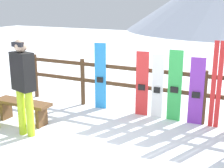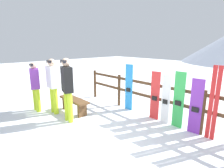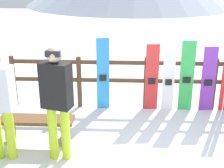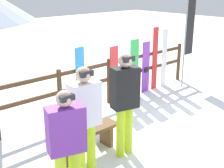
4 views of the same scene
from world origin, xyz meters
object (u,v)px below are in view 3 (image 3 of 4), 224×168
object	(u,v)px
snowboard_white	(169,79)
snowboard_green	(187,76)
snowboard_purple	(208,79)
bench	(37,125)
snowboard_blue	(103,74)
snowboard_red	(152,78)
person_black	(57,96)

from	to	relation	value
snowboard_white	snowboard_green	size ratio (longest dim) A/B	0.92
snowboard_white	snowboard_purple	xyz separation A→B (m)	(0.80, 0.00, 0.00)
bench	snowboard_white	xyz separation A→B (m)	(2.35, 1.46, 0.34)
snowboard_purple	snowboard_blue	bearing A→B (deg)	180.00
bench	snowboard_green	size ratio (longest dim) A/B	0.84
snowboard_blue	snowboard_red	bearing A→B (deg)	-0.01
bench	person_black	size ratio (longest dim) A/B	0.70
person_black	snowboard_purple	xyz separation A→B (m)	(2.67, 1.91, -0.37)
person_black	snowboard_green	bearing A→B (deg)	40.53
snowboard_blue	snowboard_white	xyz separation A→B (m)	(1.34, -0.00, -0.08)
snowboard_green	snowboard_red	bearing A→B (deg)	-179.99
person_black	snowboard_blue	xyz separation A→B (m)	(0.53, 1.91, -0.29)
bench	snowboard_green	distance (m)	3.11
bench	snowboard_white	size ratio (longest dim) A/B	0.92
snowboard_white	snowboard_purple	distance (m)	0.80
bench	snowboard_purple	size ratio (longest dim) A/B	0.92
bench	snowboard_blue	distance (m)	1.82
bench	snowboard_blue	bearing A→B (deg)	55.46
snowboard_blue	snowboard_green	distance (m)	1.71
snowboard_green	snowboard_purple	size ratio (longest dim) A/B	1.08
snowboard_blue	snowboard_purple	distance (m)	2.15
snowboard_white	snowboard_purple	bearing A→B (deg)	0.00
person_black	snowboard_purple	world-z (taller)	person_black
snowboard_red	snowboard_purple	xyz separation A→B (m)	(1.14, -0.00, -0.02)
person_black	snowboard_blue	world-z (taller)	person_black
snowboard_white	person_black	bearing A→B (deg)	-134.40
person_black	snowboard_blue	distance (m)	2.00
snowboard_blue	snowboard_green	xyz separation A→B (m)	(1.71, -0.00, -0.02)
snowboard_white	snowboard_purple	size ratio (longest dim) A/B	1.00
snowboard_purple	snowboard_green	bearing A→B (deg)	179.99
snowboard_blue	snowboard_red	size ratio (longest dim) A/B	1.08
bench	snowboard_white	distance (m)	2.79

